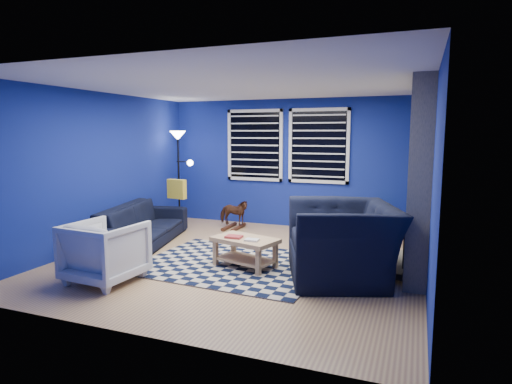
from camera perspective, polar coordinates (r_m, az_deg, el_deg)
floor at (r=6.32m, az=-1.90°, el=-9.06°), size 5.00×5.00×0.00m
ceiling at (r=6.09m, az=-2.01°, el=14.08°), size 5.00×5.00×0.00m
wall_back at (r=8.43m, az=4.69°, el=3.81°), size 5.00×0.00×5.00m
wall_left at (r=7.41m, az=-20.07°, el=2.82°), size 0.00×5.00×5.00m
wall_right at (r=5.60m, az=22.32°, el=1.24°), size 0.00×5.00×5.00m
fireplace at (r=6.11m, az=20.88°, el=1.30°), size 0.65×2.00×2.50m
window_left at (r=8.62m, az=-0.18°, el=6.25°), size 1.17×0.06×1.42m
window_right at (r=8.24m, az=8.34°, el=6.10°), size 1.17×0.06×1.42m
tv at (r=7.58m, az=21.66°, el=3.98°), size 0.07×1.00×0.58m
rug at (r=6.13m, az=-3.09°, el=-9.53°), size 2.61×2.14×0.02m
sofa at (r=7.38m, az=-14.95°, el=-4.25°), size 2.38×1.35×0.65m
armchair_big at (r=5.58m, az=11.43°, el=-6.44°), size 1.81×1.70×0.95m
armchair_bent at (r=5.68m, az=-19.44°, el=-7.48°), size 0.87×0.89×0.76m
rocking_horse at (r=8.28m, az=-3.00°, el=-2.74°), size 0.33×0.62×0.50m
coffee_table at (r=5.90m, az=-1.49°, el=-7.23°), size 0.98×0.72×0.44m
cabinet at (r=8.00m, az=16.51°, el=-4.05°), size 0.55×0.38×0.53m
floor_lamp at (r=8.67m, az=-10.25°, el=5.76°), size 0.51×0.32×1.88m
throw_pillow at (r=7.92m, az=-10.53°, el=0.39°), size 0.38×0.16×0.35m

